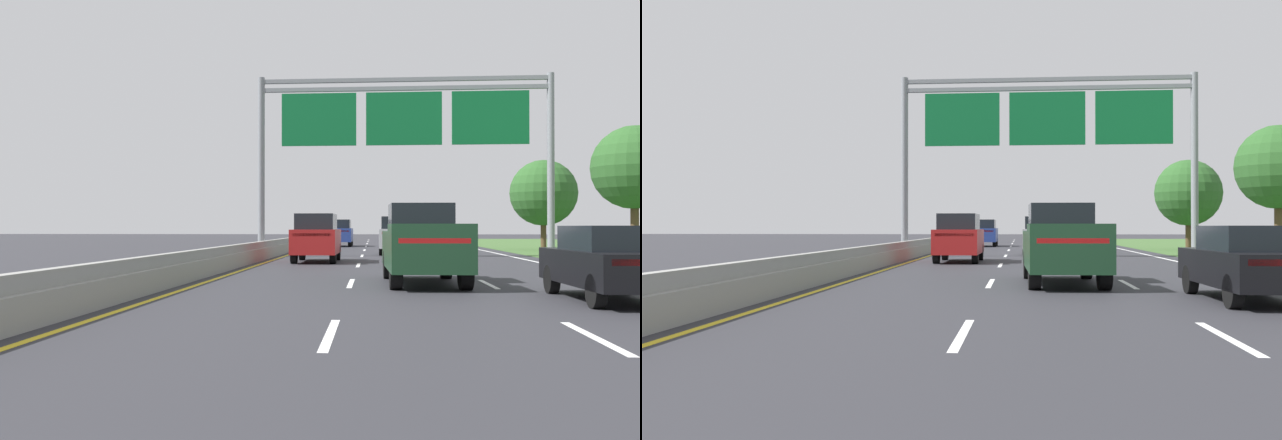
# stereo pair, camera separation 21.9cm
# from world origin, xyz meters

# --- Properties ---
(ground_plane) EXTENTS (220.00, 220.00, 0.00)m
(ground_plane) POSITION_xyz_m (0.00, 35.00, 0.00)
(ground_plane) COLOR #2B2B30
(lane_striping) EXTENTS (11.96, 106.00, 0.01)m
(lane_striping) POSITION_xyz_m (0.00, 34.54, 0.00)
(lane_striping) COLOR white
(lane_striping) RESTS_ON ground
(median_barrier_concrete) EXTENTS (0.60, 110.00, 0.85)m
(median_barrier_concrete) POSITION_xyz_m (-6.60, 35.00, 0.35)
(median_barrier_concrete) COLOR gray
(median_barrier_concrete) RESTS_ON ground
(overhead_sign_gantry) EXTENTS (15.06, 0.42, 9.30)m
(overhead_sign_gantry) POSITION_xyz_m (0.30, 36.04, 6.62)
(overhead_sign_gantry) COLOR gray
(overhead_sign_gantry) RESTS_ON ground
(pickup_truck_darkgreen) EXTENTS (2.15, 5.45, 2.20)m
(pickup_truck_darkgreen) POSITION_xyz_m (0.11, 19.58, 1.07)
(pickup_truck_darkgreen) COLOR #193D23
(pickup_truck_darkgreen) RESTS_ON ground
(car_navy_right_lane_sedan) EXTENTS (1.93, 4.44, 1.57)m
(car_navy_right_lane_sedan) POSITION_xyz_m (3.70, 53.54, 0.82)
(car_navy_right_lane_sedan) COLOR #161E47
(car_navy_right_lane_sedan) RESTS_ON ground
(car_red_left_lane_suv) EXTENTS (1.92, 4.71, 2.11)m
(car_red_left_lane_suv) POSITION_xyz_m (-3.74, 30.99, 1.10)
(car_red_left_lane_suv) COLOR maroon
(car_red_left_lane_suv) RESTS_ON ground
(car_silver_centre_lane_suv) EXTENTS (1.92, 4.71, 2.11)m
(car_silver_centre_lane_suv) POSITION_xyz_m (0.01, 39.72, 1.10)
(car_silver_centre_lane_suv) COLOR #B2B5BA
(car_silver_centre_lane_suv) RESTS_ON ground
(car_black_right_lane_sedan) EXTENTS (1.93, 4.44, 1.57)m
(car_black_right_lane_sedan) POSITION_xyz_m (3.73, 15.49, 0.82)
(car_black_right_lane_sedan) COLOR black
(car_black_right_lane_sedan) RESTS_ON ground
(car_blue_left_lane_suv) EXTENTS (1.92, 4.71, 2.11)m
(car_blue_left_lane_suv) POSITION_xyz_m (-3.90, 55.42, 1.10)
(car_blue_left_lane_suv) COLOR navy
(car_blue_left_lane_suv) RESTS_ON ground
(roadside_tree_mid) EXTENTS (3.76, 3.76, 6.10)m
(roadside_tree_mid) POSITION_xyz_m (10.43, 32.57, 4.20)
(roadside_tree_mid) COLOR #4C3823
(roadside_tree_mid) RESTS_ON ground
(roadside_tree_far) EXTENTS (4.36, 4.36, 5.98)m
(roadside_tree_far) POSITION_xyz_m (9.95, 47.32, 3.79)
(roadside_tree_far) COLOR #4C3823
(roadside_tree_far) RESTS_ON ground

